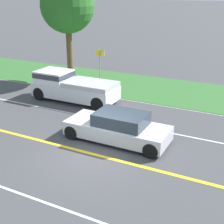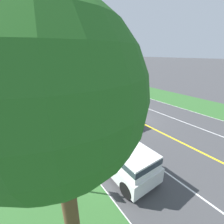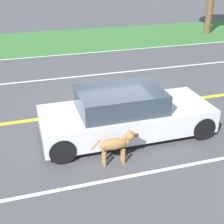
{
  "view_description": "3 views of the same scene",
  "coord_description": "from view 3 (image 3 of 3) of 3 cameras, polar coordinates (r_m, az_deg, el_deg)",
  "views": [
    {
      "loc": [
        -9.99,
        -5.94,
        6.49
      ],
      "look_at": [
        2.01,
        0.14,
        1.19
      ],
      "focal_mm": 50.0,
      "sensor_mm": 36.0,
      "label": 1
    },
    {
      "loc": [
        9.78,
        10.28,
        6.27
      ],
      "look_at": [
        1.88,
        -1.01,
        0.82
      ],
      "focal_mm": 24.0,
      "sensor_mm": 36.0,
      "label": 2
    },
    {
      "loc": [
        8.93,
        -2.94,
        4.55
      ],
      "look_at": [
        1.66,
        -0.74,
        0.77
      ],
      "focal_mm": 50.0,
      "sensor_mm": 36.0,
      "label": 3
    }
  ],
  "objects": [
    {
      "name": "ground_plane",
      "position": [
        10.44,
        1.26,
        0.6
      ],
      "size": [
        400.0,
        400.0,
        0.0
      ],
      "primitive_type": "plane",
      "color": "#424244"
    },
    {
      "name": "grass_verge_left",
      "position": [
        19.69,
        -7.99,
        12.85
      ],
      "size": [
        6.0,
        160.0,
        0.03
      ],
      "primitive_type": "cube",
      "color": "#33662D",
      "rests_on": "ground"
    },
    {
      "name": "lane_edge_line_left",
      "position": [
        16.83,
        -6.25,
        10.59
      ],
      "size": [
        0.14,
        160.0,
        0.01
      ],
      "primitive_type": "cube",
      "color": "white",
      "rests_on": "ground"
    },
    {
      "name": "centre_divider_line",
      "position": [
        10.44,
        1.26,
        0.62
      ],
      "size": [
        0.18,
        160.0,
        0.01
      ],
      "primitive_type": "cube",
      "color": "yellow",
      "rests_on": "ground"
    },
    {
      "name": "lane_dash_oncoming",
      "position": [
        13.56,
        -3.34,
        6.79
      ],
      "size": [
        0.1,
        160.0,
        0.01
      ],
      "primitive_type": "cube",
      "color": "white",
      "rests_on": "ground"
    },
    {
      "name": "lane_dash_same_dir",
      "position": [
        7.67,
        9.48,
        -10.34
      ],
      "size": [
        0.1,
        160.0,
        0.01
      ],
      "primitive_type": "cube",
      "color": "white",
      "rests_on": "ground"
    },
    {
      "name": "ego_car",
      "position": [
        8.66,
        2.38,
        -0.4
      ],
      "size": [
        1.9,
        4.75,
        1.38
      ],
      "color": "silver",
      "rests_on": "ground"
    },
    {
      "name": "dog",
      "position": [
        7.49,
        0.96,
        -5.82
      ],
      "size": [
        0.27,
        1.2,
        0.87
      ],
      "rotation": [
        0.0,
        0.0,
        -0.05
      ],
      "color": "olive",
      "rests_on": "ground"
    }
  ]
}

